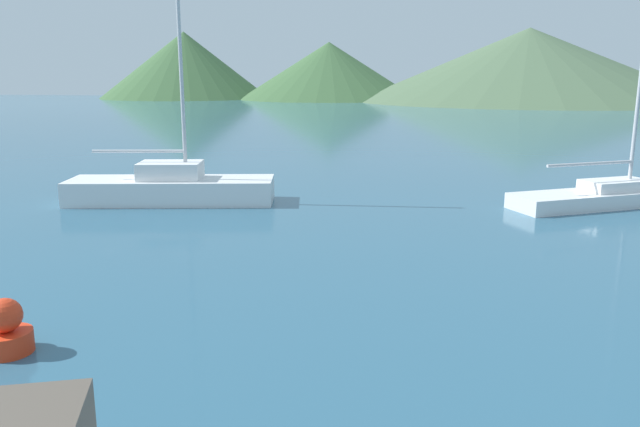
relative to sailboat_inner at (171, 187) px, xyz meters
name	(u,v)px	position (x,y,z in m)	size (l,w,h in m)	color
sailboat_inner	(171,187)	(0.00, 0.00, 0.00)	(6.78, 2.91, 7.87)	white
sailboat_middle	(615,192)	(14.15, 1.65, -0.10)	(7.07, 4.60, 10.23)	white
buoy_marker	(6,331)	(1.74, -11.10, -0.16)	(0.74, 0.74, 0.85)	red
hill_west	(185,65)	(-32.03, 89.15, 5.17)	(29.48, 29.48, 11.37)	#3D6038
hill_central	(329,71)	(-6.17, 87.27, 4.16)	(30.24, 30.24, 9.35)	#3D6038
hill_east	(528,65)	(25.29, 83.24, 5.01)	(53.09, 53.09, 11.05)	#4C6647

